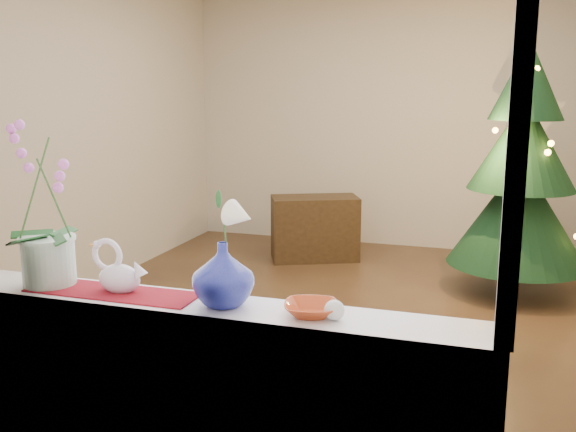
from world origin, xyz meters
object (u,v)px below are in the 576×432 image
blue_vase (223,269)px  paperweight (334,310)px  orchid_pot (44,205)px  swan (119,268)px  xmas_tree (522,170)px  side_table (315,228)px  amber_dish (311,310)px

blue_vase → paperweight: bearing=-3.6°
orchid_pot → swan: 0.40m
swan → paperweight: swan is taller
orchid_pot → blue_vase: bearing=-0.6°
orchid_pot → xmas_tree: xmas_tree is taller
blue_vase → side_table: blue_vase is taller
orchid_pot → side_table: orchid_pot is taller
swan → side_table: bearing=107.0°
swan → side_table: swan is taller
swan → xmas_tree: size_ratio=0.11×
amber_dish → xmas_tree: (0.80, 3.53, 0.11)m
paperweight → blue_vase: bearing=176.4°
orchid_pot → side_table: size_ratio=0.78×
blue_vase → side_table: bearing=100.8°
blue_vase → xmas_tree: (1.14, 3.53, -0.01)m
blue_vase → xmas_tree: xmas_tree is taller
orchid_pot → blue_vase: (0.77, -0.01, -0.20)m
xmas_tree → orchid_pot: bearing=-118.6°
swan → amber_dish: 0.79m
swan → paperweight: size_ratio=3.28×
orchid_pot → xmas_tree: 4.01m
paperweight → side_table: 4.27m
amber_dish → side_table: bearing=105.3°
side_table → orchid_pot: bearing=-114.5°
amber_dish → side_table: 4.22m
paperweight → side_table: (-1.19, 4.05, -0.64)m
orchid_pot → side_table: bearing=89.9°
blue_vase → xmas_tree: size_ratio=0.13×
swan → amber_dish: swan is taller
xmas_tree → paperweight: bearing=-101.4°
paperweight → xmas_tree: 3.63m
blue_vase → amber_dish: (0.34, -0.01, -0.12)m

